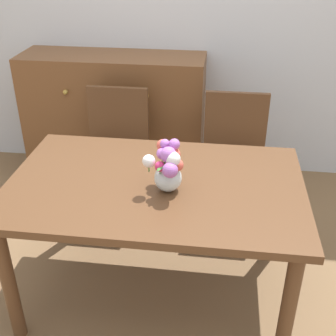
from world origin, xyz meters
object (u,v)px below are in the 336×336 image
at_px(dining_table, 155,198).
at_px(flower_vase, 168,168).
at_px(chair_left, 116,145).
at_px(dresser, 115,117).
at_px(chair_right, 234,152).

bearing_deg(dining_table, flower_vase, -43.29).
bearing_deg(chair_left, dining_table, 116.46).
xyz_separation_m(dining_table, dresser, (-0.54, 1.33, -0.14)).
xyz_separation_m(chair_left, flower_vase, (0.48, -0.88, 0.34)).
bearing_deg(chair_right, dresser, -28.94).
height_order(chair_left, chair_right, same).
height_order(chair_left, dresser, dresser).
xyz_separation_m(dining_table, flower_vase, (0.07, -0.07, 0.22)).
bearing_deg(flower_vase, chair_right, 69.36).
bearing_deg(chair_right, dining_table, 63.54).
distance_m(dining_table, dresser, 1.44).
bearing_deg(dining_table, dresser, 111.93).
relative_size(dining_table, chair_right, 1.64).
relative_size(dining_table, chair_left, 1.64).
distance_m(chair_right, dresser, 1.07).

